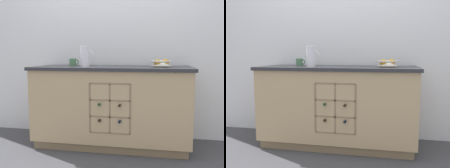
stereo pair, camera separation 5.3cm
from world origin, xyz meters
The scene contains 6 objects.
ground_plane centered at (0.00, 0.00, 0.00)m, with size 14.00×14.00×0.00m, color #424247.
back_wall centered at (0.00, 0.38, 1.27)m, with size 4.40×0.06×2.55m, color white.
kitchen_island centered at (0.00, 0.00, 0.45)m, with size 1.73×0.69×0.89m.
fruit_bowl centered at (0.53, 0.01, 0.93)m, with size 0.23×0.23×0.09m.
white_pitcher centered at (-0.26, -0.16, 1.00)m, with size 0.15×0.10×0.22m.
ceramic_mug centered at (-0.50, 0.13, 0.93)m, with size 0.11×0.08×0.08m.
Camera 1 is at (0.51, -2.70, 1.02)m, focal length 40.00 mm.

